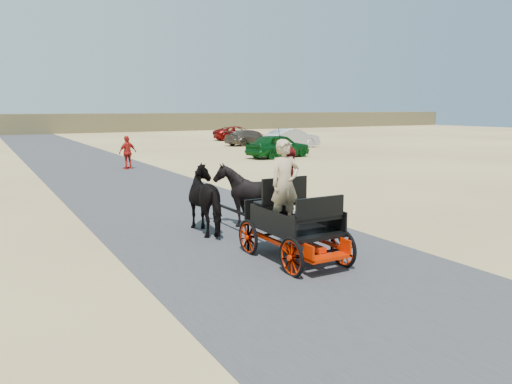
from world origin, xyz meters
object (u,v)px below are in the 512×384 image
pedestrian (128,152)px  car_a (278,146)px  car_b (292,138)px  car_c (249,138)px  car_d (238,133)px  horse_left (210,199)px  horse_right (248,196)px  carriage (294,243)px

pedestrian → car_a: pedestrian is taller
car_b → car_c: size_ratio=1.01×
pedestrian → car_d: 23.96m
car_d → pedestrian: bearing=147.6°
horse_left → car_d: bearing=-118.6°
pedestrian → car_a: size_ratio=0.39×
car_b → car_c: bearing=16.8°
car_b → car_d: car_b is taller
horse_right → car_d: horse_right is taller
car_b → car_d: 10.59m
car_a → car_d: size_ratio=0.91×
car_d → carriage: bearing=163.1°
horse_right → horse_left: bearing=0.0°
horse_left → car_a: 19.58m
horse_left → horse_right: horse_right is taller
car_b → pedestrian: bearing=112.3°
carriage → horse_left: 3.09m
horse_right → car_a: size_ratio=0.38×
horse_left → car_b: horse_left is taller
pedestrian → car_a: (10.02, 1.36, -0.11)m
car_b → car_c: (-1.56, 4.12, -0.10)m
car_c → car_d: (2.29, 6.44, 0.02)m
pedestrian → car_c: 17.79m
horse_left → car_a: horse_left is taller
carriage → horse_left: horse_left is taller
pedestrian → horse_left: bearing=64.3°
car_b → car_d: (0.73, 10.56, -0.08)m
pedestrian → car_b: 16.81m
car_d → car_b: bearing=-175.1°
pedestrian → car_d: pedestrian is taller
carriage → horse_right: horse_right is taller
horse_right → car_a: 18.94m
car_a → horse_left: bearing=132.4°
horse_left → carriage: bearing=100.4°
car_c → car_d: bearing=-29.8°
horse_left → pedestrian: 14.38m
car_a → car_d: car_a is taller
horse_left → car_b: 27.48m
carriage → car_b: (16.30, 24.70, 0.39)m
carriage → horse_right: (0.55, 3.00, 0.49)m
carriage → car_d: (17.04, 35.26, 0.32)m
car_b → car_d: bearing=-7.9°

